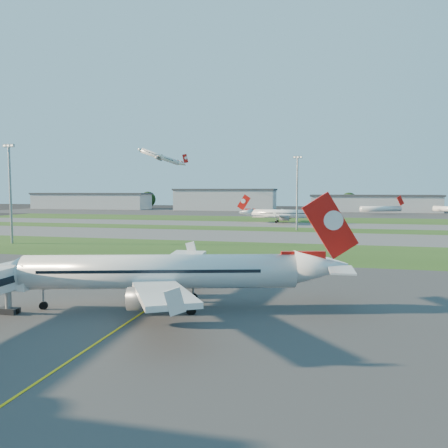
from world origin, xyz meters
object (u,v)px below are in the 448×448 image
(light_mast_centre, at_px, (297,188))
(mini_jet_near, at_px, (381,209))
(light_mast_west, at_px, (10,187))
(airliner_parked, at_px, (164,273))
(airliner_taxiing, at_px, (284,214))

(light_mast_centre, bearing_deg, mini_jet_near, 70.47)
(mini_jet_near, distance_m, light_mast_west, 205.04)
(airliner_parked, distance_m, mini_jet_near, 227.73)
(mini_jet_near, height_order, light_mast_centre, light_mast_centre)
(airliner_taxiing, distance_m, light_mast_west, 110.19)
(mini_jet_near, bearing_deg, airliner_parked, -129.25)
(light_mast_west, bearing_deg, airliner_parked, -39.24)
(airliner_taxiing, distance_m, light_mast_centre, 36.87)
(airliner_taxiing, relative_size, light_mast_west, 1.36)
(mini_jet_near, relative_size, light_mast_centre, 1.02)
(airliner_taxiing, relative_size, light_mast_centre, 1.36)
(airliner_taxiing, height_order, light_mast_centre, light_mast_centre)
(airliner_parked, bearing_deg, light_mast_west, 125.63)
(light_mast_west, distance_m, light_mast_centre, 89.64)
(mini_jet_near, bearing_deg, airliner_taxiing, -147.66)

